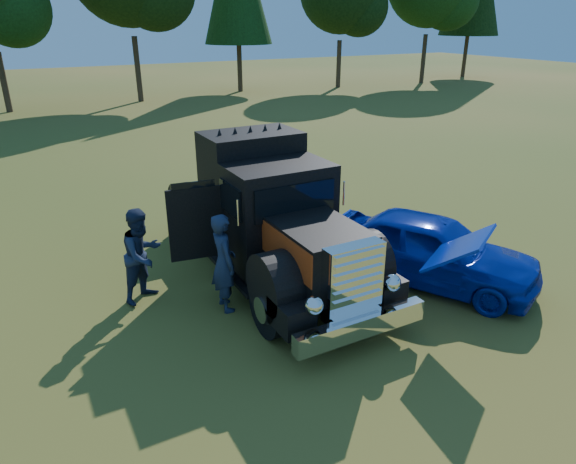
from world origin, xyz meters
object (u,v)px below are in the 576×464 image
at_px(diamond_t_truck, 270,220).
at_px(spectator_far, 143,255).
at_px(hotrod_coupe, 431,249).
at_px(spectator_near, 224,263).

bearing_deg(diamond_t_truck, spectator_far, 173.99).
relative_size(hotrod_coupe, spectator_far, 2.46).
bearing_deg(spectator_far, hotrod_coupe, -53.35).
height_order(diamond_t_truck, spectator_far, diamond_t_truck).
distance_m(diamond_t_truck, hotrod_coupe, 3.45).
distance_m(diamond_t_truck, spectator_near, 1.65).
height_order(hotrod_coupe, spectator_far, spectator_far).
bearing_deg(spectator_near, spectator_far, 50.32).
height_order(diamond_t_truck, hotrod_coupe, diamond_t_truck).
xyz_separation_m(diamond_t_truck, hotrod_coupe, (2.84, -1.89, -0.52)).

